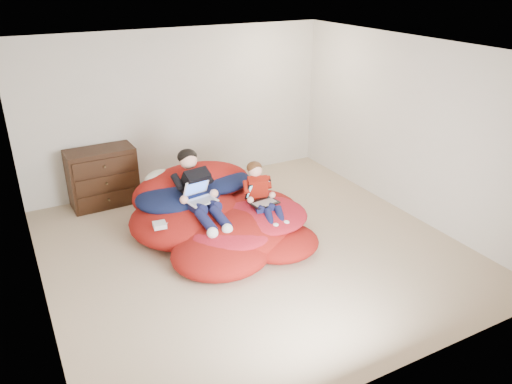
% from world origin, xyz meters
% --- Properties ---
extents(room_shell, '(5.10, 5.10, 2.77)m').
position_xyz_m(room_shell, '(0.00, 0.00, 0.22)').
color(room_shell, tan).
rests_on(room_shell, ground).
extents(dresser, '(1.00, 0.57, 0.88)m').
position_xyz_m(dresser, '(-1.37, 2.24, 0.44)').
color(dresser, black).
rests_on(dresser, ground).
extents(beanbag_pile, '(2.33, 2.34, 0.87)m').
position_xyz_m(beanbag_pile, '(-0.23, 0.56, 0.26)').
color(beanbag_pile, '#AA1813').
rests_on(beanbag_pile, ground).
extents(cream_pillow, '(0.45, 0.28, 0.28)m').
position_xyz_m(cream_pillow, '(-0.75, 1.33, 0.62)').
color(cream_pillow, beige).
rests_on(cream_pillow, beanbag_pile).
extents(older_boy, '(0.42, 1.20, 0.80)m').
position_xyz_m(older_boy, '(-0.48, 0.63, 0.71)').
color(older_boy, black).
rests_on(older_boy, beanbag_pile).
extents(younger_boy, '(0.36, 0.87, 0.67)m').
position_xyz_m(younger_boy, '(0.28, 0.29, 0.62)').
color(younger_boy, maroon).
rests_on(younger_boy, beanbag_pile).
extents(laptop_white, '(0.41, 0.42, 0.25)m').
position_xyz_m(laptop_white, '(-0.48, 0.56, 0.64)').
color(laptop_white, silver).
rests_on(laptop_white, older_boy).
extents(laptop_black, '(0.39, 0.39, 0.25)m').
position_xyz_m(laptop_black, '(0.28, 0.29, 0.56)').
color(laptop_black, black).
rests_on(laptop_black, younger_boy).
extents(power_adapter, '(0.18, 0.18, 0.06)m').
position_xyz_m(power_adapter, '(-1.08, 0.41, 0.42)').
color(power_adapter, silver).
rests_on(power_adapter, beanbag_pile).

